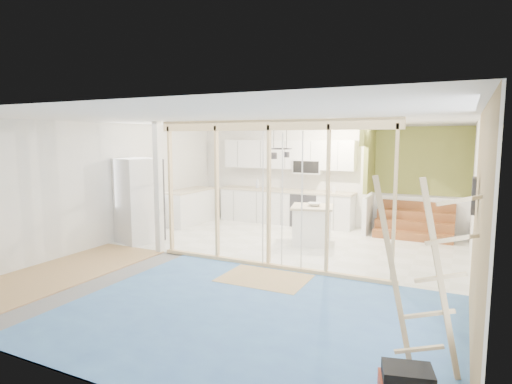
% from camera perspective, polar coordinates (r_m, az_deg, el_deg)
% --- Properties ---
extents(room, '(7.01, 8.01, 2.61)m').
position_cam_1_polar(room, '(7.53, -0.36, -0.28)').
color(room, slate).
rests_on(room, ground).
extents(floor_overlays, '(7.00, 8.00, 0.03)m').
position_cam_1_polar(floor_overlays, '(7.82, 0.34, -9.67)').
color(floor_overlays, white).
rests_on(floor_overlays, room).
extents(stud_frame, '(4.66, 0.14, 2.60)m').
position_cam_1_polar(stud_frame, '(7.61, -2.00, 1.99)').
color(stud_frame, '#DBB986').
rests_on(stud_frame, room).
extents(base_cabinets, '(4.45, 2.24, 0.93)m').
position_cam_1_polar(base_cabinets, '(11.33, -0.05, -1.99)').
color(base_cabinets, silver).
rests_on(base_cabinets, room).
extents(upper_cabinets, '(3.60, 0.41, 0.85)m').
position_cam_1_polar(upper_cabinets, '(11.30, 4.48, 4.86)').
color(upper_cabinets, silver).
rests_on(upper_cabinets, room).
extents(green_partition, '(2.25, 1.51, 2.60)m').
position_cam_1_polar(green_partition, '(10.50, 18.89, -0.48)').
color(green_partition, olive).
rests_on(green_partition, room).
extents(pot_rack, '(0.52, 0.52, 0.72)m').
position_cam_1_polar(pot_rack, '(9.31, 3.16, 5.45)').
color(pot_rack, black).
rests_on(pot_rack, room).
extents(sheathing_panel, '(0.02, 4.00, 2.60)m').
position_cam_1_polar(sheathing_panel, '(4.78, 27.47, -5.48)').
color(sheathing_panel, '#A28158').
rests_on(sheathing_panel, room).
extents(electrical_panel, '(0.04, 0.30, 0.40)m').
position_cam_1_polar(electrical_panel, '(5.32, 27.02, -0.42)').
color(electrical_panel, '#38373C').
rests_on(electrical_panel, room).
extents(ceiling_light, '(0.32, 0.32, 0.08)m').
position_cam_1_polar(ceiling_light, '(9.87, 15.02, 8.48)').
color(ceiling_light, '#FFEABF').
rests_on(ceiling_light, room).
extents(fridge, '(0.99, 0.96, 1.85)m').
position_cam_1_polar(fridge, '(9.68, -15.62, -1.12)').
color(fridge, silver).
rests_on(fridge, room).
extents(island, '(1.05, 1.05, 0.84)m').
position_cam_1_polar(island, '(9.26, 7.49, -4.44)').
color(island, white).
rests_on(island, room).
extents(bowl, '(0.33, 0.33, 0.07)m').
position_cam_1_polar(bowl, '(9.18, 7.81, -1.64)').
color(bowl, silver).
rests_on(bowl, island).
extents(soap_bottle_a, '(0.12, 0.12, 0.28)m').
position_cam_1_polar(soap_bottle_a, '(11.60, 0.20, 1.22)').
color(soap_bottle_a, '#B6BBCA').
rests_on(soap_bottle_a, base_cabinets).
extents(soap_bottle_b, '(0.12, 0.12, 0.20)m').
position_cam_1_polar(soap_bottle_b, '(10.84, 10.32, 0.48)').
color(soap_bottle_b, silver).
rests_on(soap_bottle_b, base_cabinets).
extents(ladder, '(1.02, 0.17, 1.92)m').
position_cam_1_polar(ladder, '(4.39, 21.32, -10.53)').
color(ladder, tan).
rests_on(ladder, room).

